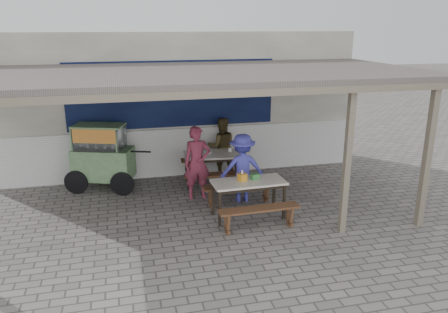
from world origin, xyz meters
TOP-DOWN VIEW (x-y plane):
  - ground at (0.00, 0.00)m, footprint 60.00×60.00m
  - back_wall at (-0.00, 3.58)m, footprint 9.00×1.28m
  - warung_roof at (0.02, 0.90)m, footprint 9.00×4.21m
  - table_left at (0.59, 2.13)m, footprint 1.40×0.88m
  - bench_left_street at (0.54, 1.54)m, footprint 1.46×0.40m
  - bench_left_wall at (0.63, 2.72)m, footprint 1.46×0.40m
  - table_right at (0.86, 0.13)m, footprint 1.44×0.68m
  - bench_right_street at (0.88, -0.50)m, footprint 1.53×0.33m
  - bench_right_wall at (0.84, 0.75)m, footprint 1.53×0.33m
  - vendor_cart at (-1.93, 2.38)m, footprint 1.95×1.17m
  - patron_street_side at (0.08, 1.37)m, footprint 0.58×0.38m
  - patron_wall_side at (0.95, 2.75)m, footprint 0.77×0.64m
  - patron_right_table at (0.97, 0.96)m, footprint 1.00×0.63m
  - tissue_box at (0.75, 0.18)m, footprint 0.19×0.19m
  - donation_box at (1.01, 0.20)m, footprint 0.19×0.15m
  - condiment_jar at (1.02, 2.22)m, footprint 0.08×0.08m
  - condiment_bowl at (0.49, 2.17)m, footprint 0.20×0.20m

SIDE VIEW (x-z plane):
  - ground at x=0.00m, z-range 0.00..0.00m
  - bench_left_street at x=0.54m, z-range 0.11..0.56m
  - bench_left_wall at x=0.63m, z-range 0.11..0.56m
  - bench_right_street at x=0.88m, z-range 0.11..0.56m
  - bench_right_wall at x=0.84m, z-range 0.11..0.56m
  - table_right at x=0.86m, z-range 0.29..1.04m
  - table_left at x=0.59m, z-range 0.30..1.05m
  - patron_wall_side at x=0.95m, z-range 0.00..1.46m
  - patron_right_table at x=0.97m, z-range 0.00..1.48m
  - condiment_bowl at x=0.49m, z-range 0.75..0.80m
  - condiment_jar at x=1.02m, z-range 0.75..0.84m
  - patron_street_side at x=0.08m, z-range 0.00..1.60m
  - donation_box at x=1.01m, z-range 0.75..0.86m
  - tissue_box at x=0.75m, z-range 0.75..0.89m
  - vendor_cart at x=-1.93m, z-range 0.07..1.59m
  - back_wall at x=0.00m, z-range -0.03..3.47m
  - warung_roof at x=0.02m, z-range 1.31..4.12m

